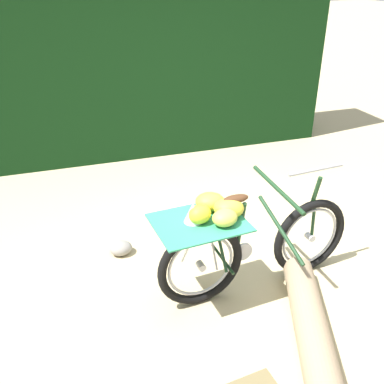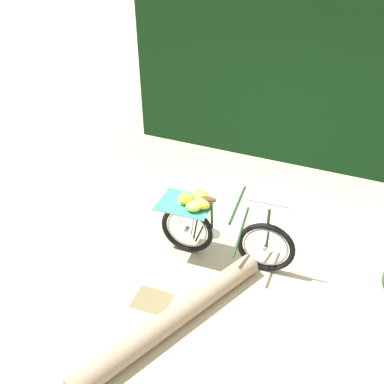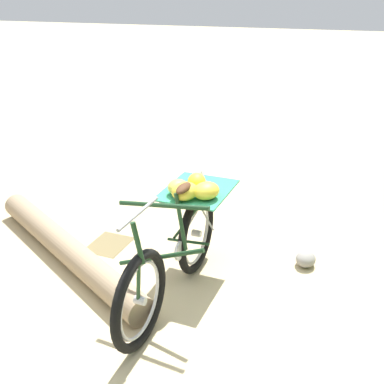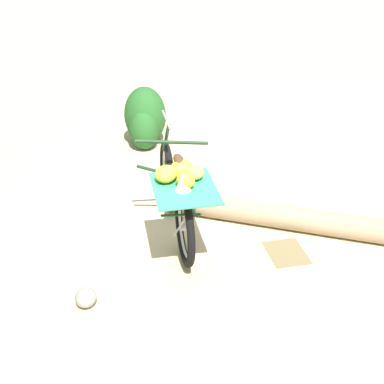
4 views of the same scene
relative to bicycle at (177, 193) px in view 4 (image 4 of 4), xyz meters
name	(u,v)px [view 4 (image 4 of 4)]	position (x,y,z in m)	size (l,w,h in m)	color
ground_plane	(150,225)	(0.27, 0.24, -0.50)	(60.00, 60.00, 0.00)	#C6B284
bicycle	(177,193)	(0.00, 0.00, 0.00)	(1.78, 0.71, 1.03)	black
fallen_log	(294,218)	(-0.10, -1.19, -0.38)	(0.25, 0.25, 2.51)	#9E8466
shrub_cluster	(145,119)	(2.45, 0.01, -0.15)	(0.85, 0.58, 0.80)	#235623
path_stone	(86,297)	(-0.83, 0.92, -0.43)	(0.21, 0.18, 0.13)	gray
leaf_litter_patch	(286,252)	(-0.49, -0.97, -0.50)	(0.44, 0.36, 0.01)	olive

